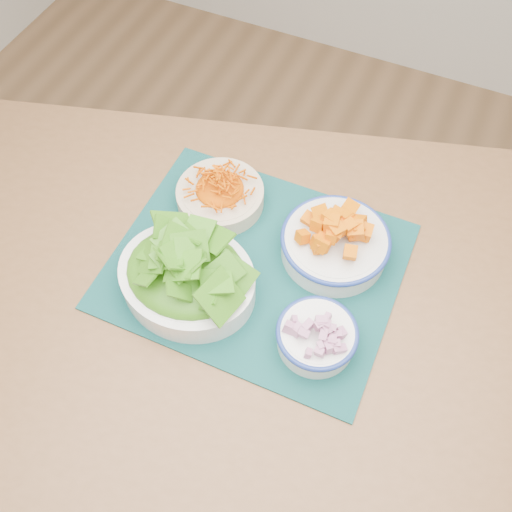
{
  "coord_description": "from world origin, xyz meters",
  "views": [
    {
      "loc": [
        0.18,
        -0.14,
        1.64
      ],
      "look_at": [
        -0.05,
        0.37,
        0.78
      ],
      "focal_mm": 40.0,
      "sensor_mm": 36.0,
      "label": 1
    }
  ],
  "objects_px": {
    "table": "(263,327)",
    "lettuce_bowl": "(186,273)",
    "carrot_bowl": "(220,193)",
    "squash_bowl": "(336,238)",
    "onion_bowl": "(317,335)",
    "placemat": "(256,265)"
  },
  "relations": [
    {
      "from": "lettuce_bowl",
      "to": "table",
      "type": "bearing_deg",
      "value": 15.6
    },
    {
      "from": "placemat",
      "to": "lettuce_bowl",
      "type": "relative_size",
      "value": 1.93
    },
    {
      "from": "placemat",
      "to": "table",
      "type": "bearing_deg",
      "value": -57.14
    },
    {
      "from": "table",
      "to": "lettuce_bowl",
      "type": "xyz_separation_m",
      "value": [
        -0.14,
        -0.02,
        0.14
      ]
    },
    {
      "from": "placemat",
      "to": "onion_bowl",
      "type": "bearing_deg",
      "value": -33.66
    },
    {
      "from": "squash_bowl",
      "to": "lettuce_bowl",
      "type": "distance_m",
      "value": 0.28
    },
    {
      "from": "table",
      "to": "placemat",
      "type": "xyz_separation_m",
      "value": [
        -0.05,
        0.07,
        0.09
      ]
    },
    {
      "from": "onion_bowl",
      "to": "placemat",
      "type": "bearing_deg",
      "value": 146.86
    },
    {
      "from": "table",
      "to": "lettuce_bowl",
      "type": "bearing_deg",
      "value": 174.03
    },
    {
      "from": "table",
      "to": "lettuce_bowl",
      "type": "relative_size",
      "value": 5.73
    },
    {
      "from": "carrot_bowl",
      "to": "squash_bowl",
      "type": "bearing_deg",
      "value": -4.88
    },
    {
      "from": "placemat",
      "to": "onion_bowl",
      "type": "distance_m",
      "value": 0.19
    },
    {
      "from": "squash_bowl",
      "to": "carrot_bowl",
      "type": "bearing_deg",
      "value": 175.12
    },
    {
      "from": "squash_bowl",
      "to": "onion_bowl",
      "type": "distance_m",
      "value": 0.19
    },
    {
      "from": "placemat",
      "to": "lettuce_bowl",
      "type": "xyz_separation_m",
      "value": [
        -0.09,
        -0.09,
        0.06
      ]
    },
    {
      "from": "placemat",
      "to": "carrot_bowl",
      "type": "height_order",
      "value": "carrot_bowl"
    },
    {
      "from": "table",
      "to": "onion_bowl",
      "type": "distance_m",
      "value": 0.17
    },
    {
      "from": "squash_bowl",
      "to": "onion_bowl",
      "type": "bearing_deg",
      "value": -79.27
    },
    {
      "from": "squash_bowl",
      "to": "onion_bowl",
      "type": "relative_size",
      "value": 1.41
    },
    {
      "from": "lettuce_bowl",
      "to": "onion_bowl",
      "type": "relative_size",
      "value": 1.87
    },
    {
      "from": "carrot_bowl",
      "to": "squash_bowl",
      "type": "relative_size",
      "value": 0.96
    },
    {
      "from": "table",
      "to": "onion_bowl",
      "type": "height_order",
      "value": "onion_bowl"
    }
  ]
}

